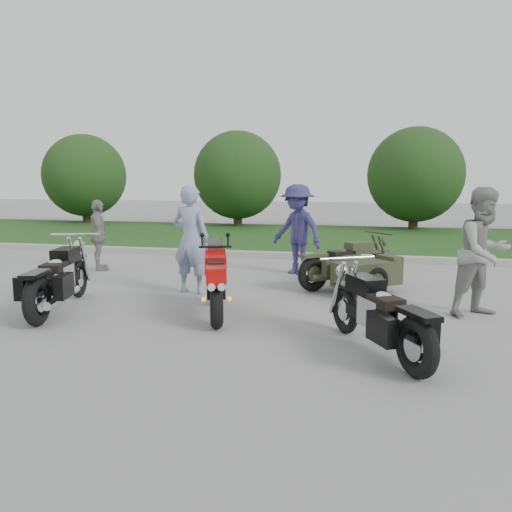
% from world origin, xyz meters
% --- Properties ---
extents(ground, '(80.00, 80.00, 0.00)m').
position_xyz_m(ground, '(0.00, 0.00, 0.00)').
color(ground, gray).
rests_on(ground, ground).
extents(curb, '(60.00, 0.30, 0.15)m').
position_xyz_m(curb, '(0.00, 6.00, 0.07)').
color(curb, '#9F9C96').
rests_on(curb, ground).
extents(grass_strip, '(60.00, 8.00, 0.14)m').
position_xyz_m(grass_strip, '(0.00, 10.15, 0.07)').
color(grass_strip, '#24531C').
rests_on(grass_strip, ground).
extents(tree_far_left, '(3.60, 3.60, 4.00)m').
position_xyz_m(tree_far_left, '(-10.00, 13.50, 2.19)').
color(tree_far_left, '#3F2B1C').
rests_on(tree_far_left, ground).
extents(tree_mid_left, '(3.60, 3.60, 4.00)m').
position_xyz_m(tree_mid_left, '(-3.00, 13.50, 2.19)').
color(tree_mid_left, '#3F2B1C').
rests_on(tree_mid_left, ground).
extents(tree_mid_right, '(3.60, 3.60, 4.00)m').
position_xyz_m(tree_mid_right, '(4.00, 13.50, 2.19)').
color(tree_mid_right, '#3F2B1C').
rests_on(tree_mid_right, ground).
extents(sportbike_red, '(0.77, 1.87, 0.91)m').
position_xyz_m(sportbike_red, '(0.19, 0.30, 0.53)').
color(sportbike_red, black).
rests_on(sportbike_red, ground).
extents(cruiser_left, '(0.81, 2.36, 0.92)m').
position_xyz_m(cruiser_left, '(-2.24, 0.02, 0.47)').
color(cruiser_left, black).
rests_on(cruiser_left, ground).
extents(cruiser_right, '(1.21, 1.99, 0.85)m').
position_xyz_m(cruiser_right, '(2.53, -0.87, 0.43)').
color(cruiser_right, black).
rests_on(cruiser_right, ground).
extents(cruiser_sidecar, '(1.87, 1.92, 0.84)m').
position_xyz_m(cruiser_sidecar, '(2.17, 2.46, 0.39)').
color(cruiser_sidecar, black).
rests_on(cruiser_sidecar, ground).
extents(person_stripe, '(0.76, 0.56, 1.92)m').
position_xyz_m(person_stripe, '(-0.70, 1.69, 0.96)').
color(person_stripe, '#8893B9').
rests_on(person_stripe, ground).
extents(person_grey, '(1.17, 1.11, 1.90)m').
position_xyz_m(person_grey, '(4.00, 1.21, 0.95)').
color(person_grey, gray).
rests_on(person_grey, ground).
extents(person_denim, '(1.42, 1.25, 1.91)m').
position_xyz_m(person_denim, '(0.87, 3.92, 0.96)').
color(person_denim, navy).
rests_on(person_denim, ground).
extents(person_back, '(0.82, 0.98, 1.57)m').
position_xyz_m(person_back, '(-3.49, 3.38, 0.79)').
color(person_back, gray).
rests_on(person_back, ground).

